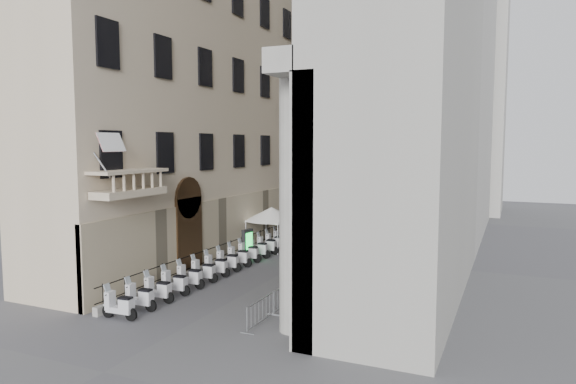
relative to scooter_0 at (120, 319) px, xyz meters
The scene contains 37 objects.
ground 5.22m from the scooter_0, 53.67° to the right, with size 120.00×120.00×0.00m, color #545457.
left_building 25.00m from the scooter_0, 103.91° to the left, with size 5.00×36.00×34.00m, color beige.
far_building 46.39m from the scooter_0, 85.96° to the left, with size 22.00×10.00×30.00m, color #B7B4AD.
iron_fence 13.85m from the scooter_0, 95.00° to the left, with size 0.30×28.00×1.40m, color black, non-canonical shape.
blue_awning 22.96m from the scooter_0, 71.61° to the left, with size 1.60×3.00×3.00m, color navy, non-canonical shape.
flag 1.20m from the scooter_0, 138.83° to the left, with size 1.00×1.40×8.20m, color #9E0C11, non-canonical shape.
scooter_0 is the anchor object (origin of this frame).
scooter_1 1.29m from the scooter_0, 90.00° to the left, with size 0.56×1.40×1.50m, color silver, non-canonical shape.
scooter_2 2.59m from the scooter_0, 90.00° to the left, with size 0.56×1.40×1.50m, color silver, non-canonical shape.
scooter_3 3.88m from the scooter_0, 90.00° to the left, with size 0.56×1.40×1.50m, color silver, non-canonical shape.
scooter_4 5.17m from the scooter_0, 90.00° to the left, with size 0.56×1.40×1.50m, color silver, non-canonical shape.
scooter_5 6.47m from the scooter_0, 90.00° to the left, with size 0.56×1.40×1.50m, color silver, non-canonical shape.
scooter_6 7.76m from the scooter_0, 90.00° to the left, with size 0.56×1.40×1.50m, color silver, non-canonical shape.
scooter_7 9.05m from the scooter_0, 90.00° to the left, with size 0.56×1.40×1.50m, color silver, non-canonical shape.
scooter_8 10.34m from the scooter_0, 90.00° to the left, with size 0.56×1.40×1.50m, color silver, non-canonical shape.
scooter_9 11.64m from the scooter_0, 90.00° to the left, with size 0.56×1.40×1.50m, color silver, non-canonical shape.
scooter_10 12.93m from the scooter_0, 90.00° to the left, with size 0.56×1.40×1.50m, color silver, non-canonical shape.
scooter_11 14.22m from the scooter_0, 90.00° to the left, with size 0.56×1.40×1.50m, color silver, non-canonical shape.
scooter_12 15.52m from the scooter_0, 90.00° to the left, with size 0.56×1.40×1.50m, color silver, non-canonical shape.
scooter_13 16.81m from the scooter_0, 90.00° to the left, with size 0.56×1.40×1.50m, color silver, non-canonical shape.
scooter_14 18.10m from the scooter_0, 90.00° to the left, with size 0.56×1.40×1.50m, color silver, non-canonical shape.
scooter_15 19.40m from the scooter_0, 90.00° to the left, with size 0.56×1.40×1.50m, color silver, non-canonical shape.
barrier_0 6.09m from the scooter_0, 17.82° to the left, with size 0.60×2.40×1.10m, color #B0B3B8, non-canonical shape.
barrier_1 7.26m from the scooter_0, 36.97° to the left, with size 0.60×2.40×1.10m, color #B0B3B8, non-canonical shape.
barrier_2 8.98m from the scooter_0, 49.82° to the left, with size 0.60×2.40×1.10m, color #B0B3B8, non-canonical shape.
barrier_3 11.01m from the scooter_0, 58.24° to the left, with size 0.60×2.40×1.10m, color #B0B3B8, non-canonical shape.
barrier_4 13.20m from the scooter_0, 63.96° to the left, with size 0.60×2.40×1.10m, color #B0B3B8, non-canonical shape.
barrier_5 15.49m from the scooter_0, 68.02° to the left, with size 0.60×2.40×1.10m, color #B0B3B8, non-canonical shape.
barrier_6 17.83m from the scooter_0, 71.03° to the left, with size 0.60×2.40×1.10m, color #B0B3B8, non-canonical shape.
barrier_7 20.21m from the scooter_0, 73.33° to the left, with size 0.60×2.40×1.10m, color #B0B3B8, non-canonical shape.
barrier_8 22.62m from the scooter_0, 75.15° to the left, with size 0.60×2.40×1.10m, color #B0B3B8, non-canonical shape.
security_tent 16.12m from the scooter_0, 91.82° to the left, with size 3.73×3.73×3.03m.
street_lamp 22.17m from the scooter_0, 88.46° to the left, with size 2.52×1.11×8.14m.
info_kiosk 12.54m from the scooter_0, 92.52° to the left, with size 0.40×0.94×1.94m.
pedestrian_a 19.64m from the scooter_0, 74.05° to the left, with size 0.64×0.42×1.76m, color #0D1736.
pedestrian_b 31.81m from the scooter_0, 84.29° to the left, with size 0.75×0.58×1.54m, color black.
pedestrian_c 26.02m from the scooter_0, 81.78° to the left, with size 0.92×0.60×1.89m, color black.
Camera 1 is at (12.09, -12.39, 7.49)m, focal length 32.00 mm.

